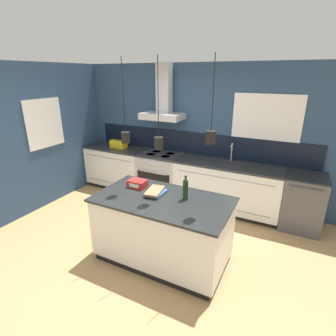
{
  "coord_description": "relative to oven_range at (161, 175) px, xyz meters",
  "views": [
    {
      "loc": [
        1.76,
        -2.67,
        2.41
      ],
      "look_at": [
        0.07,
        0.68,
        1.05
      ],
      "focal_mm": 28.0,
      "sensor_mm": 36.0,
      "label": 1
    }
  ],
  "objects": [
    {
      "name": "yellow_toolbox",
      "position": [
        -1.02,
        0.0,
        0.54
      ],
      "size": [
        0.34,
        0.18,
        0.19
      ],
      "color": "gold",
      "rests_on": "counter_run_left"
    },
    {
      "name": "book_stack",
      "position": [
        0.81,
        -1.64,
        0.48
      ],
      "size": [
        0.24,
        0.36,
        0.06
      ],
      "color": "#335684",
      "rests_on": "kitchen_island"
    },
    {
      "name": "oven_range",
      "position": [
        0.0,
        0.0,
        0.0
      ],
      "size": [
        0.81,
        0.66,
        0.91
      ],
      "color": "#B5B5BA",
      "rests_on": "ground_plane"
    },
    {
      "name": "dishwasher",
      "position": [
        2.61,
        0.0,
        0.0
      ],
      "size": [
        0.61,
        0.65,
        0.91
      ],
      "color": "#4C4C51",
      "rests_on": "ground_plane"
    },
    {
      "name": "red_supply_box",
      "position": [
        0.47,
        -1.55,
        0.51
      ],
      "size": [
        0.25,
        0.17,
        0.1
      ],
      "color": "red",
      "rests_on": "kitchen_island"
    },
    {
      "name": "counter_run_left",
      "position": [
        -1.08,
        0.01,
        0.01
      ],
      "size": [
        1.36,
        0.64,
        0.91
      ],
      "color": "black",
      "rests_on": "ground_plane"
    },
    {
      "name": "counter_run_sink",
      "position": [
        1.35,
        0.01,
        0.01
      ],
      "size": [
        1.91,
        0.64,
        1.24
      ],
      "color": "black",
      "rests_on": "ground_plane"
    },
    {
      "name": "ground_plane",
      "position": [
        0.61,
        -1.69,
        -0.46
      ],
      "size": [
        16.0,
        16.0,
        0.0
      ],
      "primitive_type": "plane",
      "color": "tan",
      "rests_on": "ground"
    },
    {
      "name": "kitchen_island",
      "position": [
        0.96,
        -1.72,
        0.0
      ],
      "size": [
        1.74,
        0.96,
        0.91
      ],
      "color": "black",
      "rests_on": "ground_plane"
    },
    {
      "name": "bottle_on_island",
      "position": [
        1.22,
        -1.6,
        0.59
      ],
      "size": [
        0.07,
        0.07,
        0.32
      ],
      "color": "#193319",
      "rests_on": "kitchen_island"
    },
    {
      "name": "wall_back",
      "position": [
        0.58,
        0.31,
        0.9
      ],
      "size": [
        5.6,
        2.18,
        2.6
      ],
      "color": "navy",
      "rests_on": "ground_plane"
    },
    {
      "name": "wall_left",
      "position": [
        -1.82,
        -0.99,
        0.85
      ],
      "size": [
        0.08,
        3.8,
        2.6
      ],
      "color": "navy",
      "rests_on": "ground_plane"
    }
  ]
}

